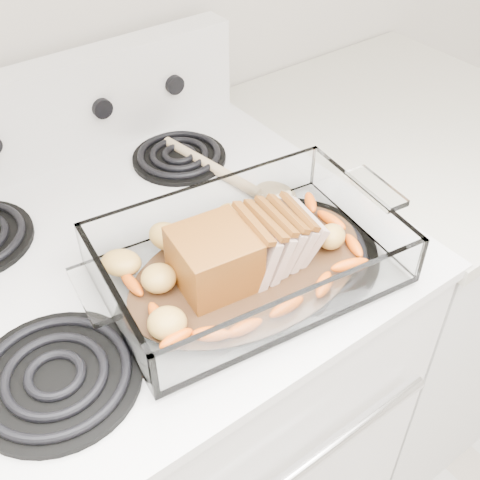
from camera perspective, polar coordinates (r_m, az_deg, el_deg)
electric_range at (r=1.28m, az=-7.87°, el=-16.00°), size 0.78×0.70×1.12m
counter_right at (r=1.57m, az=13.49°, el=-3.71°), size 0.58×0.68×0.93m
baking_dish at (r=0.85m, az=0.80°, el=-2.10°), size 0.40×0.27×0.08m
pork_roast at (r=0.82m, az=-0.33°, el=-1.31°), size 0.21×0.10×0.08m
roast_vegetables at (r=0.87m, az=-0.76°, el=-0.65°), size 0.34×0.18×0.04m
wooden_spoon at (r=1.04m, az=0.57°, el=5.57°), size 0.10×0.29×0.02m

